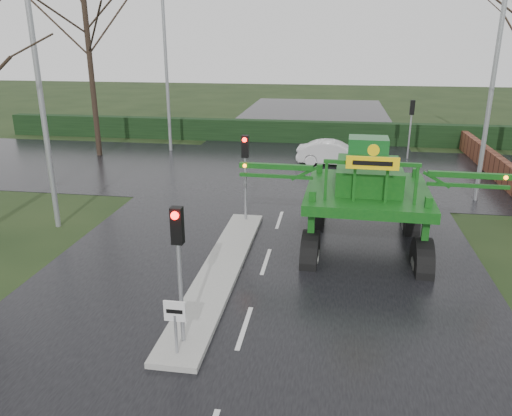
# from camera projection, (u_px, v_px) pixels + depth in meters

# --- Properties ---
(ground) EXTENTS (140.00, 140.00, 0.00)m
(ground) POSITION_uv_depth(u_px,v_px,m) (244.00, 328.00, 12.70)
(ground) COLOR black
(ground) RESTS_ON ground
(road_main) EXTENTS (14.00, 80.00, 0.02)m
(road_main) POSITION_uv_depth(u_px,v_px,m) (285.00, 205.00, 22.04)
(road_main) COLOR black
(road_main) RESTS_ON ground
(road_cross) EXTENTS (80.00, 12.00, 0.02)m
(road_cross) POSITION_uv_depth(u_px,v_px,m) (296.00, 171.00, 27.65)
(road_cross) COLOR black
(road_cross) RESTS_ON ground
(median_island) EXTENTS (1.20, 10.00, 0.16)m
(median_island) POSITION_uv_depth(u_px,v_px,m) (221.00, 270.00, 15.66)
(median_island) COLOR gray
(median_island) RESTS_ON ground
(hedge_row) EXTENTS (44.00, 0.90, 1.50)m
(hedge_row) POSITION_uv_depth(u_px,v_px,m) (305.00, 132.00, 34.88)
(hedge_row) COLOR black
(hedge_row) RESTS_ON ground
(brick_wall) EXTENTS (0.40, 20.00, 1.20)m
(brick_wall) POSITION_uv_depth(u_px,v_px,m) (497.00, 168.00, 25.91)
(brick_wall) COLOR #592D1E
(brick_wall) RESTS_ON ground
(keep_left_sign) EXTENTS (0.50, 0.07, 1.35)m
(keep_left_sign) POSITION_uv_depth(u_px,v_px,m) (175.00, 319.00, 11.14)
(keep_left_sign) COLOR gray
(keep_left_sign) RESTS_ON ground
(traffic_signal_near) EXTENTS (0.26, 0.33, 3.52)m
(traffic_signal_near) POSITION_uv_depth(u_px,v_px,m) (178.00, 247.00, 11.11)
(traffic_signal_near) COLOR gray
(traffic_signal_near) RESTS_ON ground
(traffic_signal_mid) EXTENTS (0.26, 0.33, 3.52)m
(traffic_signal_mid) POSITION_uv_depth(u_px,v_px,m) (245.00, 160.00, 19.05)
(traffic_signal_mid) COLOR gray
(traffic_signal_mid) RESTS_ON ground
(traffic_signal_far) EXTENTS (0.26, 0.33, 3.52)m
(traffic_signal_far) POSITION_uv_depth(u_px,v_px,m) (411.00, 116.00, 29.60)
(traffic_signal_far) COLOR gray
(traffic_signal_far) RESTS_ON ground
(street_light_left_near) EXTENTS (3.85, 0.30, 10.00)m
(street_light_left_near) POSITION_uv_depth(u_px,v_px,m) (45.00, 68.00, 17.57)
(street_light_left_near) COLOR gray
(street_light_left_near) RESTS_ON ground
(street_light_right) EXTENTS (3.85, 0.30, 10.00)m
(street_light_right) POSITION_uv_depth(u_px,v_px,m) (488.00, 63.00, 20.76)
(street_light_right) COLOR gray
(street_light_right) RESTS_ON ground
(street_light_left_far) EXTENTS (3.85, 0.30, 10.00)m
(street_light_left_far) POSITION_uv_depth(u_px,v_px,m) (170.00, 55.00, 30.65)
(street_light_left_far) COLOR gray
(street_light_left_far) RESTS_ON ground
(tree_left_far) EXTENTS (7.70, 7.70, 13.26)m
(tree_left_far) POSITION_uv_depth(u_px,v_px,m) (87.00, 35.00, 29.04)
(tree_left_far) COLOR black
(tree_left_far) RESTS_ON ground
(crop_sprayer) EXTENTS (8.93, 5.67, 4.99)m
(crop_sprayer) POSITION_uv_depth(u_px,v_px,m) (313.00, 190.00, 16.11)
(crop_sprayer) COLOR black
(crop_sprayer) RESTS_ON ground
(white_sedan) EXTENTS (4.27, 1.66, 1.39)m
(white_sedan) POSITION_uv_depth(u_px,v_px,m) (333.00, 165.00, 28.91)
(white_sedan) COLOR silver
(white_sedan) RESTS_ON ground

